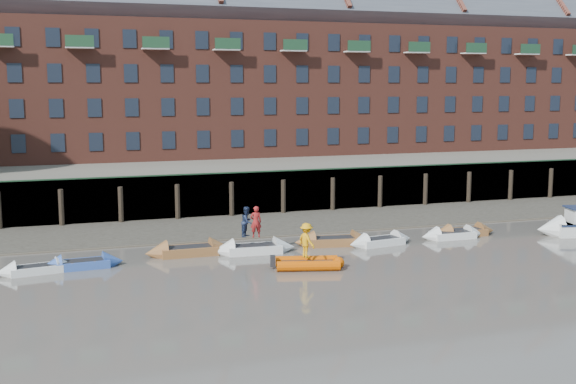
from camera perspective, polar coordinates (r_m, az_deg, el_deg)
name	(u,v)px	position (r m, az deg, el deg)	size (l,w,h in m)	color
ground	(383,296)	(34.10, 7.55, -8.14)	(220.00, 220.00, 0.00)	#5A544E
foreshore	(272,225)	(50.46, -1.25, -2.59)	(110.00, 8.00, 0.50)	#3D382F
mud_band	(287,234)	(47.28, -0.07, -3.35)	(110.00, 1.60, 0.10)	#4C4336
river_wall	(256,193)	(54.34, -2.58, -0.09)	(110.00, 1.23, 3.30)	#2D2A26
bank_terrace	(217,172)	(67.45, -5.65, 1.57)	(110.00, 28.00, 3.20)	#5E594D
apartment_terrace	(213,50)	(68.00, -5.97, 11.10)	(80.60, 15.56, 20.98)	brown
rowboat_0	(36,269)	(39.89, -19.29, -5.78)	(4.16, 1.79, 1.17)	silver
rowboat_1	(83,264)	(40.20, -15.92, -5.50)	(4.36, 1.53, 1.24)	#3051A1
rowboat_2	(189,251)	(41.92, -7.83, -4.62)	(5.03, 1.50, 1.46)	brown
rowboat_3	(254,249)	(42.04, -2.69, -4.52)	(4.93, 1.70, 1.41)	silver
rowboat_4	(334,241)	(44.16, 3.62, -3.89)	(4.98, 2.07, 1.40)	brown
rowboat_5	(381,241)	(44.46, 7.33, -3.89)	(4.54, 1.94, 1.28)	silver
rowboat_6	(453,235)	(47.15, 12.88, -3.32)	(4.35, 1.32, 1.26)	silver
rowboat_7	(464,232)	(48.12, 13.74, -3.11)	(4.42, 1.31, 1.28)	brown
rib_tender	(310,263)	(38.65, 1.77, -5.64)	(3.77, 2.47, 0.63)	#CD4B01
motor_launch	(575,226)	(50.43, 21.71, -2.51)	(6.03, 3.10, 2.37)	silver
person_rower_a	(256,222)	(41.68, -2.56, -2.36)	(0.67, 0.44, 1.83)	maroon
person_rower_b	(247,222)	(41.89, -3.26, -2.35)	(0.86, 0.67, 1.77)	#19233F
person_rib_crew	(307,240)	(38.34, 1.47, -3.84)	(1.20, 0.69, 1.86)	orange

